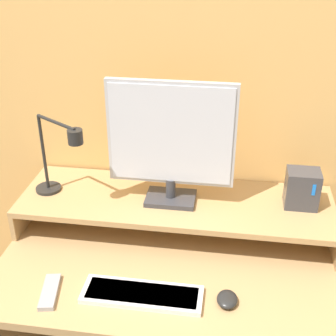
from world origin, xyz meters
name	(u,v)px	position (x,y,z in m)	size (l,w,h in m)	color
wall_back	(184,73)	(0.00, 0.78, 1.25)	(6.00, 0.05, 2.50)	#E5AD60
desk	(168,300)	(0.00, 0.37, 0.50)	(1.17, 0.74, 0.71)	tan
monitor_shelf	(176,203)	(0.00, 0.56, 0.81)	(1.17, 0.36, 0.12)	tan
monitor	(171,140)	(-0.02, 0.55, 1.08)	(0.45, 0.13, 0.46)	#38383D
desk_lamp	(59,157)	(-0.42, 0.50, 1.00)	(0.24, 0.18, 0.31)	black
router_dock	(302,189)	(0.45, 0.58, 0.90)	(0.12, 0.09, 0.14)	#3D3D42
keyboard	(142,294)	(-0.05, 0.16, 0.72)	(0.38, 0.12, 0.02)	silver
mouse	(227,299)	(0.21, 0.18, 0.72)	(0.06, 0.08, 0.03)	black
remote_control	(50,292)	(-0.35, 0.13, 0.71)	(0.08, 0.16, 0.02)	#99999E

